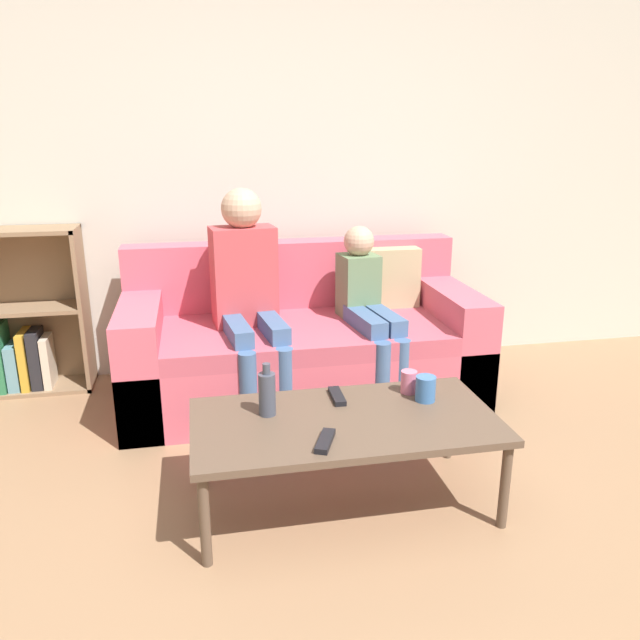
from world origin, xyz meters
The scene contains 11 objects.
wall_back centered at (0.00, 2.55, 1.30)m, with size 12.00×0.06×2.60m.
couch centered at (0.07, 1.98, 0.29)m, with size 1.98×0.90×0.86m.
bookshelf centered at (-1.51, 2.40, 0.38)m, with size 0.63×0.28×0.97m.
coffee_table centered at (0.05, 0.84, 0.36)m, with size 1.23×0.63×0.39m.
person_adult centered at (-0.24, 1.90, 0.70)m, with size 0.39×0.65×1.21m.
person_child centered at (0.42, 1.84, 0.56)m, with size 0.29×0.64×0.98m.
cup_near centered at (0.39, 1.04, 0.44)m, with size 0.07×0.07×0.10m.
cup_far centered at (0.43, 0.94, 0.45)m, with size 0.09×0.09×0.11m.
tv_remote_0 centered at (0.06, 1.04, 0.40)m, with size 0.05×0.17×0.02m.
tv_remote_1 centered at (-0.07, 0.65, 0.40)m, with size 0.11×0.18×0.02m.
bottle centered at (-0.25, 0.94, 0.49)m, with size 0.07×0.07×0.22m.
Camera 1 is at (-0.50, -1.37, 1.52)m, focal length 35.00 mm.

